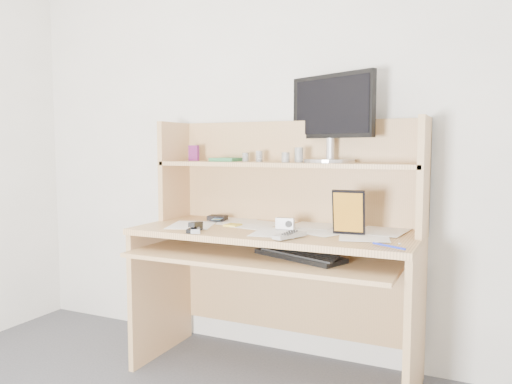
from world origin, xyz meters
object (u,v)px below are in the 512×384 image
at_px(desk, 281,238).
at_px(game_case, 349,212).
at_px(keyboard, 300,255).
at_px(monitor, 331,116).
at_px(tv_remote, 290,235).

distance_m(desk, game_case, 0.43).
bearing_deg(keyboard, monitor, 105.54).
relative_size(desk, tv_remote, 7.83).
bearing_deg(desk, keyboard, -49.72).
relative_size(tv_remote, monitor, 0.37).
bearing_deg(game_case, keyboard, -156.76).
distance_m(desk, tv_remote, 0.33).
bearing_deg(monitor, desk, -123.21).
height_order(keyboard, monitor, monitor).
bearing_deg(game_case, desk, 159.18).
relative_size(game_case, monitor, 0.43).
bearing_deg(monitor, keyboard, -72.07).
bearing_deg(desk, tv_remote, -60.87).
bearing_deg(tv_remote, monitor, 101.97).
relative_size(keyboard, monitor, 0.96).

